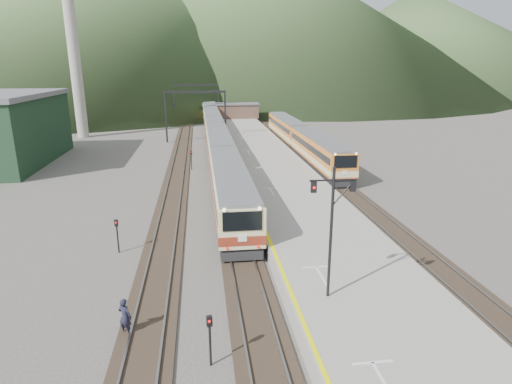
{
  "coord_description": "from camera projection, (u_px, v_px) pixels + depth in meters",
  "views": [
    {
      "loc": [
        -2.3,
        -13.66,
        11.69
      ],
      "look_at": [
        1.97,
        18.79,
        2.0
      ],
      "focal_mm": 30.0,
      "sensor_mm": 36.0,
      "label": 1
    }
  ],
  "objects": [
    {
      "name": "main_train",
      "position": [
        216.0,
        134.0,
        63.33
      ],
      "size": [
        2.9,
        79.38,
        3.53
      ],
      "color": "beige",
      "rests_on": "track_main"
    },
    {
      "name": "track_second",
      "position": [
        307.0,
        158.0,
        56.04
      ],
      "size": [
        2.6,
        200.0,
        0.23
      ],
      "color": "black",
      "rests_on": "ground"
    },
    {
      "name": "smokestack",
      "position": [
        73.0,
        44.0,
        68.53
      ],
      "size": [
        1.8,
        1.8,
        30.0
      ],
      "primitive_type": "cylinder",
      "color": "#9E998E",
      "rests_on": "ground"
    },
    {
      "name": "gantry_far",
      "position": [
        196.0,
        96.0,
        90.71
      ],
      "size": [
        9.55,
        0.25,
        8.0
      ],
      "color": "black",
      "rests_on": "ground"
    },
    {
      "name": "hill_a",
      "position": [
        107.0,
        21.0,
        183.7
      ],
      "size": [
        180.0,
        180.0,
        60.0
      ],
      "primitive_type": "cone",
      "color": "#374D25",
      "rests_on": "ground"
    },
    {
      "name": "track_main",
      "position": [
        219.0,
        160.0,
        54.6
      ],
      "size": [
        2.6,
        200.0,
        0.23
      ],
      "color": "black",
      "rests_on": "ground"
    },
    {
      "name": "ground",
      "position": [
        269.0,
        379.0,
        16.6
      ],
      "size": [
        400.0,
        400.0,
        0.0
      ],
      "primitive_type": "plane",
      "color": "#47423D",
      "rests_on": "ground"
    },
    {
      "name": "hill_c",
      "position": [
        413.0,
        39.0,
        222.91
      ],
      "size": [
        160.0,
        160.0,
        50.0
      ],
      "primitive_type": "cone",
      "color": "#374D25",
      "rests_on": "ground"
    },
    {
      "name": "short_signal_a",
      "position": [
        210.0,
        334.0,
        16.96
      ],
      "size": [
        0.25,
        0.2,
        2.27
      ],
      "color": "black",
      "rests_on": "ground"
    },
    {
      "name": "short_signal_c",
      "position": [
        117.0,
        231.0,
        27.45
      ],
      "size": [
        0.22,
        0.16,
        2.27
      ],
      "color": "black",
      "rests_on": "ground"
    },
    {
      "name": "track_far",
      "position": [
        179.0,
        162.0,
        53.98
      ],
      "size": [
        2.6,
        200.0,
        0.23
      ],
      "color": "black",
      "rests_on": "ground"
    },
    {
      "name": "second_train",
      "position": [
        300.0,
        139.0,
        59.28
      ],
      "size": [
        2.77,
        37.7,
        3.38
      ],
      "color": "orange",
      "rests_on": "track_second"
    },
    {
      "name": "platform",
      "position": [
        265.0,
        159.0,
        53.28
      ],
      "size": [
        8.0,
        100.0,
        1.0
      ],
      "primitive_type": "cube",
      "color": "gray",
      "rests_on": "ground"
    },
    {
      "name": "hill_b",
      "position": [
        256.0,
        15.0,
        228.36
      ],
      "size": [
        220.0,
        220.0,
        75.0
      ],
      "primitive_type": "cone",
      "color": "#374D25",
      "rests_on": "ground"
    },
    {
      "name": "short_signal_b",
      "position": [
        191.0,
        157.0,
        49.58
      ],
      "size": [
        0.26,
        0.22,
        2.27
      ],
      "color": "black",
      "rests_on": "ground"
    },
    {
      "name": "worker",
      "position": [
        125.0,
        317.0,
        19.15
      ],
      "size": [
        0.78,
        0.69,
        1.79
      ],
      "primitive_type": "imported",
      "rotation": [
        0.0,
        0.0,
        2.62
      ],
      "color": "black",
      "rests_on": "ground"
    },
    {
      "name": "station_shed",
      "position": [
        237.0,
        110.0,
        90.72
      ],
      "size": [
        9.4,
        4.4,
        3.1
      ],
      "color": "brown",
      "rests_on": "platform"
    },
    {
      "name": "gantry_near",
      "position": [
        195.0,
        106.0,
        66.94
      ],
      "size": [
        9.55,
        0.25,
        8.0
      ],
      "color": "black",
      "rests_on": "ground"
    },
    {
      "name": "signal_mast",
      "position": [
        332.0,
        220.0,
        19.57
      ],
      "size": [
        2.2,
        0.22,
        6.4
      ],
      "color": "black",
      "rests_on": "platform"
    }
  ]
}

